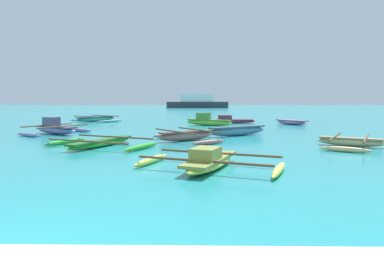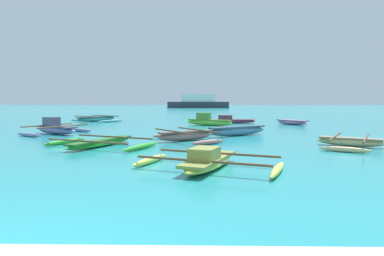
{
  "view_description": "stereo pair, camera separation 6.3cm",
  "coord_description": "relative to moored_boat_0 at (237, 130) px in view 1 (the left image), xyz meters",
  "views": [
    {
      "loc": [
        2.69,
        -3.02,
        1.89
      ],
      "look_at": [
        2.37,
        16.63,
        0.25
      ],
      "focal_mm": 32.0,
      "sensor_mm": 36.0,
      "label": 1
    },
    {
      "loc": [
        2.75,
        -3.02,
        1.89
      ],
      "look_at": [
        2.37,
        16.63,
        0.25
      ],
      "focal_mm": 32.0,
      "sensor_mm": 36.0,
      "label": 2
    }
  ],
  "objects": [
    {
      "name": "distant_ferry",
      "position": [
        -2.14,
        60.22,
        0.97
      ],
      "size": [
        13.82,
        3.04,
        3.04
      ],
      "color": "#2D333D",
      "rests_on": "ground_plane"
    },
    {
      "name": "moored_boat_2",
      "position": [
        -10.9,
        11.58,
        -0.04
      ],
      "size": [
        4.78,
        4.51,
        0.49
      ],
      "rotation": [
        0.0,
        0.0,
        0.93
      ],
      "color": "teal",
      "rests_on": "ground_plane"
    },
    {
      "name": "moored_boat_4",
      "position": [
        4.1,
        -4.01,
        -0.08
      ],
      "size": [
        3.36,
        4.17,
        0.41
      ],
      "rotation": [
        0.0,
        0.0,
        -0.5
      ],
      "color": "#E8BE7F",
      "rests_on": "ground_plane"
    },
    {
      "name": "moored_boat_1",
      "position": [
        5.06,
        8.09,
        -0.07
      ],
      "size": [
        2.27,
        2.59,
        0.35
      ],
      "rotation": [
        0.0,
        0.0,
        -0.91
      ],
      "color": "#C486C5",
      "rests_on": "ground_plane"
    },
    {
      "name": "moored_boat_7",
      "position": [
        -5.98,
        -4.25,
        -0.12
      ],
      "size": [
        4.64,
        3.76,
        0.34
      ],
      "rotation": [
        0.0,
        0.0,
        1.16
      ],
      "color": "green",
      "rests_on": "ground_plane"
    },
    {
      "name": "moored_boat_5",
      "position": [
        -1.34,
        7.0,
        0.06
      ],
      "size": [
        3.45,
        2.27,
        0.93
      ],
      "rotation": [
        0.0,
        0.0,
        -0.52
      ],
      "color": "#80DF46",
      "rests_on": "ground_plane"
    },
    {
      "name": "moored_boat_6",
      "position": [
        -1.76,
        -8.59,
        -0.07
      ],
      "size": [
        4.34,
        3.25,
        0.62
      ],
      "rotation": [
        0.0,
        0.0,
        1.2
      ],
      "color": "#D0DE52",
      "rests_on": "ground_plane"
    },
    {
      "name": "moored_boat_0",
      "position": [
        0.0,
        0.0,
        0.0
      ],
      "size": [
        3.39,
        2.46,
        0.49
      ],
      "rotation": [
        0.0,
        0.0,
        0.58
      ],
      "color": "teal",
      "rests_on": "ground_plane"
    },
    {
      "name": "moored_boat_8",
      "position": [
        0.51,
        9.62,
        -0.05
      ],
      "size": [
        3.94,
        1.01,
        0.64
      ],
      "rotation": [
        0.0,
        0.0,
        -0.04
      ],
      "color": "#A3385A",
      "rests_on": "ground_plane"
    },
    {
      "name": "moored_boat_3",
      "position": [
        -9.91,
        0.69,
        0.03
      ],
      "size": [
        3.48,
        3.94,
        0.93
      ],
      "rotation": [
        0.0,
        0.0,
        -0.55
      ],
      "color": "#807DB1",
      "rests_on": "ground_plane"
    },
    {
      "name": "moored_boat_9",
      "position": [
        -2.61,
        -2.23,
        -0.04
      ],
      "size": [
        3.45,
        3.94,
        0.5
      ],
      "rotation": [
        0.0,
        0.0,
        0.61
      ],
      "color": "#A26860",
      "rests_on": "ground_plane"
    }
  ]
}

